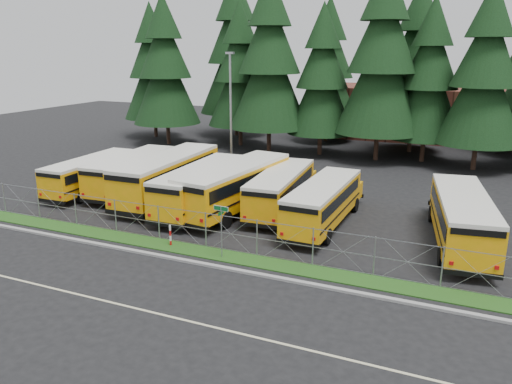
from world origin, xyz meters
TOP-DOWN VIEW (x-y plane):
  - ground at (0.00, 0.00)m, footprint 120.00×120.00m
  - curb at (0.00, -3.10)m, footprint 50.00×0.25m
  - grass_verge at (0.00, -1.70)m, footprint 50.00×1.40m
  - road_lane_line at (0.00, -8.00)m, footprint 50.00×0.12m
  - chainlink_fence at (0.00, -1.00)m, footprint 44.00×0.10m
  - brick_building at (6.00, 40.00)m, footprint 22.00×10.00m
  - bus_0 at (-14.04, 5.45)m, footprint 2.58×9.95m
  - bus_1 at (-11.42, 6.78)m, footprint 3.18×10.69m
  - bus_2 at (-7.71, 6.08)m, footprint 3.24×12.30m
  - bus_3 at (-4.42, 5.04)m, footprint 2.87×11.19m
  - bus_4 at (-2.19, 5.65)m, footprint 4.28×12.21m
  - bus_5 at (0.49, 6.75)m, footprint 3.19×10.50m
  - bus_6 at (3.88, 5.01)m, footprint 2.66×10.40m
  - bus_east at (11.53, 4.87)m, footprint 4.27×11.40m
  - street_sign at (0.44, -1.94)m, footprint 0.84×0.55m
  - striped_bollard at (-2.88, -1.59)m, footprint 0.11×0.11m
  - light_standard at (-7.22, 14.80)m, footprint 0.70×0.35m
  - conifer_0 at (-23.91, 27.79)m, footprint 7.08×7.08m
  - conifer_1 at (-19.74, 24.18)m, footprint 7.33×7.33m
  - conifer_2 at (-12.01, 26.85)m, footprint 6.99×6.99m
  - conifer_3 at (-7.57, 24.31)m, footprint 8.02×8.02m
  - conifer_4 at (-2.45, 25.42)m, footprint 6.67×6.67m
  - conifer_5 at (3.29, 25.08)m, footprint 8.24×8.24m
  - conifer_6 at (7.47, 26.18)m, footprint 6.82×6.82m
  - conifer_7 at (12.04, 24.44)m, footprint 7.25×7.25m
  - conifer_10 at (-15.35, 32.74)m, footprint 8.68×8.68m
  - conifer_11 at (-3.99, 33.09)m, footprint 7.24×7.24m
  - conifer_12 at (5.78, 30.52)m, footprint 7.75×7.75m

SIDE VIEW (x-z plane):
  - ground at x=0.00m, z-range 0.00..0.00m
  - road_lane_line at x=0.00m, z-range 0.00..0.01m
  - grass_verge at x=0.00m, z-range 0.00..0.06m
  - curb at x=0.00m, z-range 0.00..0.12m
  - striped_bollard at x=-2.88m, z-range 0.00..1.20m
  - chainlink_fence at x=0.00m, z-range 0.00..2.00m
  - bus_0 at x=-14.04m, z-range 0.00..2.59m
  - bus_5 at x=0.49m, z-range 0.00..2.71m
  - bus_6 at x=3.88m, z-range 0.00..2.71m
  - bus_1 at x=-11.42m, z-range 0.00..2.77m
  - bus_east at x=11.53m, z-range 0.00..2.92m
  - bus_3 at x=-4.42m, z-range 0.00..2.92m
  - bus_4 at x=-2.19m, z-range 0.00..3.13m
  - bus_2 at x=-7.71m, z-range 0.00..3.20m
  - street_sign at x=0.44m, z-range 0.63..3.44m
  - brick_building at x=6.00m, z-range 0.00..6.00m
  - light_standard at x=-7.22m, z-range 0.43..10.57m
  - conifer_4 at x=-2.45m, z-range 0.00..14.76m
  - conifer_6 at x=7.47m, z-range 0.00..15.08m
  - conifer_2 at x=-12.01m, z-range 0.00..15.47m
  - conifer_0 at x=-23.91m, z-range 0.00..15.66m
  - conifer_11 at x=-3.99m, z-range 0.00..16.02m
  - conifer_7 at x=12.04m, z-range 0.00..16.04m
  - conifer_1 at x=-19.74m, z-range 0.00..16.22m
  - conifer_12 at x=5.78m, z-range 0.00..17.13m
  - conifer_3 at x=-7.57m, z-range 0.00..17.74m
  - conifer_5 at x=3.29m, z-range 0.00..18.23m
  - conifer_10 at x=-15.35m, z-range 0.00..19.20m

